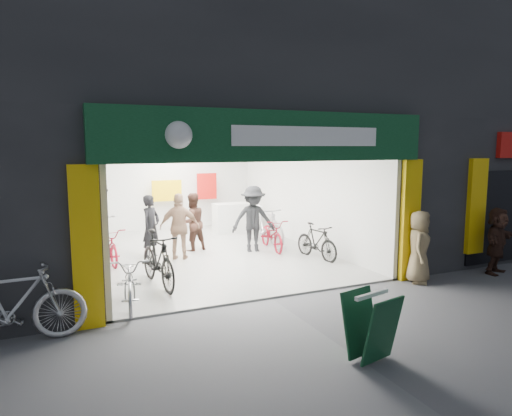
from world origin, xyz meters
TOP-DOWN VIEW (x-y plane):
  - ground at (0.00, 0.00)m, footprint 60.00×60.00m
  - building at (0.91, 4.99)m, footprint 17.00×10.27m
  - bike_left_front at (-2.50, 0.69)m, footprint 0.89×1.91m
  - bike_left_midfront at (-1.80, 1.62)m, footprint 0.75×1.97m
  - bike_left_midback at (-2.50, 4.01)m, footprint 0.79×1.80m
  - bike_left_back at (-2.50, 4.94)m, footprint 0.57×1.97m
  - bike_right_front at (2.37, 2.26)m, footprint 0.65×1.59m
  - bike_right_mid at (1.80, 3.68)m, footprint 0.81×1.77m
  - bike_right_back at (1.87, 4.26)m, footprint 0.80×2.00m
  - parked_bike at (-4.29, -0.30)m, footprint 2.01×0.60m
  - customer_a at (-1.43, 4.15)m, footprint 0.70×0.70m
  - customer_b at (-0.26, 4.44)m, footprint 0.90×0.77m
  - customer_c at (1.22, 3.64)m, footprint 1.28×0.87m
  - customer_d at (-0.83, 3.58)m, footprint 1.09×0.77m
  - pedestrian_near at (3.30, -0.30)m, footprint 0.88×0.88m
  - pedestrian_far at (5.42, -0.49)m, footprint 1.47×0.90m
  - sandwich_board at (0.11, -2.79)m, footprint 0.71×0.72m

SIDE VIEW (x-z plane):
  - ground at x=0.00m, z-range 0.00..0.00m
  - bike_right_mid at x=1.80m, z-range 0.00..0.90m
  - bike_left_midback at x=-2.50m, z-range 0.00..0.91m
  - bike_right_front at x=2.37m, z-range 0.00..0.93m
  - bike_left_front at x=-2.50m, z-range 0.00..0.97m
  - sandwich_board at x=0.11m, z-range 0.05..0.96m
  - bike_left_midfront at x=-1.80m, z-range 0.00..1.16m
  - bike_right_back at x=1.87m, z-range 0.00..1.17m
  - bike_left_back at x=-2.50m, z-range 0.00..1.18m
  - parked_bike at x=-4.29m, z-range 0.00..1.20m
  - pedestrian_far at x=5.42m, z-range 0.00..1.51m
  - pedestrian_near at x=3.30m, z-range 0.00..1.54m
  - customer_b at x=-0.26m, z-range 0.00..1.62m
  - customer_a at x=-1.43m, z-range 0.00..1.64m
  - customer_d at x=-0.83m, z-range 0.00..1.71m
  - customer_c at x=1.22m, z-range 0.00..1.82m
  - building at x=0.91m, z-range 0.31..8.31m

